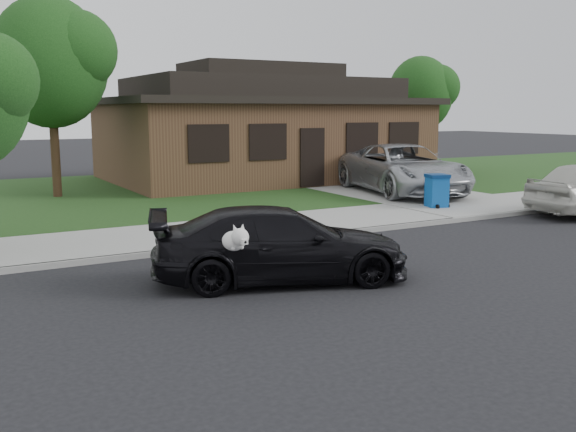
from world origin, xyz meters
TOP-DOWN VIEW (x-y plane):
  - ground at (0.00, 0.00)m, footprint 120.00×120.00m
  - sidewalk at (0.00, 5.00)m, footprint 60.00×3.00m
  - curb at (0.00, 3.50)m, footprint 60.00×0.12m
  - lawn at (0.00, 13.00)m, footprint 60.00×13.00m
  - driveway at (6.00, 10.00)m, footprint 4.50×13.00m
  - sedan at (-2.97, 0.65)m, footprint 4.74×3.09m
  - minivan at (5.88, 8.18)m, footprint 3.92×6.34m
  - recycling_bin at (4.66, 5.15)m, footprint 0.72×0.72m
  - house at (4.00, 15.00)m, footprint 12.60×8.60m
  - tree_0 at (-4.34, 12.88)m, footprint 3.78×3.60m
  - tree_1 at (12.14, 14.40)m, footprint 3.15×3.00m

SIDE VIEW (x-z plane):
  - ground at x=0.00m, z-range 0.00..0.00m
  - sidewalk at x=0.00m, z-range 0.00..0.12m
  - curb at x=0.00m, z-range 0.00..0.12m
  - lawn at x=0.00m, z-range 0.00..0.13m
  - driveway at x=6.00m, z-range 0.00..0.14m
  - recycling_bin at x=4.66m, z-range 0.13..1.09m
  - sedan at x=-2.97m, z-range 0.00..1.28m
  - minivan at x=5.88m, z-range 0.14..1.78m
  - house at x=4.00m, z-range -0.19..4.46m
  - tree_1 at x=12.14m, z-range 1.09..6.34m
  - tree_0 at x=-4.34m, z-range 1.31..7.65m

